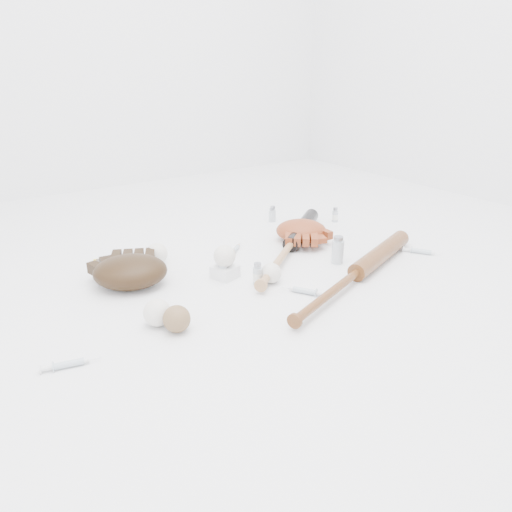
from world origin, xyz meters
TOP-DOWN VIEW (x-y plane):
  - bat_dark at (0.21, 0.11)m, footprint 0.69×0.55m
  - bat_wood at (0.22, -0.22)m, footprint 0.82×0.35m
  - glove_dark at (-0.40, 0.17)m, footprint 0.38×0.38m
  - glove_tan at (0.32, 0.18)m, footprint 0.34×0.34m
  - trading_card at (-0.41, 0.40)m, footprint 0.08×0.10m
  - pedestal at (-0.12, 0.05)m, footprint 0.09×0.09m
  - baseball_on_pedestal at (-0.12, 0.05)m, footprint 0.07×0.07m
  - baseball_left at (-0.44, -0.12)m, footprint 0.08×0.08m
  - baseball_upper at (-0.25, 0.29)m, footprint 0.08×0.08m
  - baseball_mid at (-0.02, -0.07)m, footprint 0.07×0.07m
  - baseball_aged at (-0.41, -0.18)m, footprint 0.07×0.07m
  - syringe_0 at (-0.70, -0.18)m, footprint 0.16×0.06m
  - syringe_1 at (0.02, -0.20)m, footprint 0.11×0.15m
  - syringe_2 at (0.04, 0.24)m, footprint 0.12×0.11m
  - syringe_3 at (0.60, -0.19)m, footprint 0.11×0.15m
  - vial_0 at (0.37, 0.45)m, footprint 0.02×0.02m
  - vial_1 at (0.61, 0.29)m, footprint 0.03×0.03m
  - vial_2 at (-0.13, 0.05)m, footprint 0.03×0.03m
  - vial_3 at (0.28, -0.07)m, footprint 0.04×0.04m
  - vial_4 at (-0.06, -0.06)m, footprint 0.03×0.03m
  - vial_5 at (0.38, 0.45)m, footprint 0.03×0.03m

SIDE VIEW (x-z plane):
  - trading_card at x=-0.41m, z-range 0.00..0.00m
  - syringe_2 at x=0.04m, z-range 0.00..0.02m
  - syringe_0 at x=-0.70m, z-range 0.00..0.02m
  - syringe_3 at x=0.60m, z-range 0.00..0.02m
  - syringe_1 at x=0.02m, z-range 0.00..0.02m
  - pedestal at x=-0.12m, z-range 0.00..0.04m
  - bat_dark at x=0.21m, z-range 0.00..0.06m
  - vial_0 at x=0.37m, z-range 0.00..0.06m
  - bat_wood at x=0.22m, z-range 0.00..0.06m
  - vial_1 at x=0.61m, z-range 0.00..0.07m
  - baseball_mid at x=-0.02m, z-range 0.00..0.07m
  - vial_2 at x=-0.13m, z-range 0.00..0.07m
  - vial_5 at x=0.38m, z-range 0.00..0.07m
  - baseball_aged at x=-0.41m, z-range 0.00..0.07m
  - vial_4 at x=-0.06m, z-range 0.00..0.08m
  - baseball_upper at x=-0.25m, z-range 0.00..0.08m
  - baseball_left at x=-0.44m, z-range 0.00..0.08m
  - glove_tan at x=0.32m, z-range 0.00..0.09m
  - vial_3 at x=0.28m, z-range 0.00..0.10m
  - glove_dark at x=-0.40m, z-range 0.00..0.10m
  - baseball_on_pedestal at x=-0.12m, z-range 0.04..0.11m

